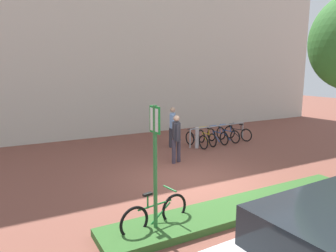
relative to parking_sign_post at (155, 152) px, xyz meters
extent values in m
plane|color=brown|center=(2.38, 2.33, -1.71)|extent=(60.00, 60.00, 0.00)
cube|color=beige|center=(2.38, 10.27, 3.29)|extent=(28.00, 1.20, 10.00)
cube|color=#336028|center=(2.32, 0.00, -1.63)|extent=(7.00, 1.10, 0.16)
cylinder|color=#2D7238|center=(0.00, 0.00, -0.40)|extent=(0.08, 0.08, 2.64)
cube|color=#198C33|center=(0.00, 0.00, 0.64)|extent=(0.05, 0.36, 0.52)
cube|color=white|center=(0.00, 0.00, 0.64)|extent=(0.05, 0.30, 0.44)
torus|color=black|center=(-0.43, 0.08, -1.38)|extent=(0.66, 0.17, 0.66)
torus|color=black|center=(0.57, 0.25, -1.38)|extent=(0.66, 0.17, 0.66)
cylinder|color=#1E7233|center=(0.07, 0.16, -1.16)|extent=(0.83, 0.18, 0.04)
cylinder|color=#1E7233|center=(0.17, 0.18, -1.42)|extent=(0.60, 0.14, 0.44)
cylinder|color=#1E7233|center=(-0.11, 0.13, -1.04)|extent=(0.04, 0.04, 0.28)
cube|color=black|center=(-0.11, 0.13, -0.88)|extent=(0.21, 0.11, 0.05)
cylinder|color=#1E7233|center=(0.45, 0.23, -0.90)|extent=(0.11, 0.42, 0.04)
cylinder|color=#99999E|center=(4.46, 5.72, -1.31)|extent=(0.06, 0.06, 0.80)
cylinder|color=#99999E|center=(7.60, 5.98, -1.31)|extent=(0.06, 0.06, 0.80)
cylinder|color=#99999E|center=(6.03, 5.85, -0.91)|extent=(3.14, 0.31, 0.06)
torus|color=black|center=(4.82, 5.25, -1.41)|extent=(0.11, 0.61, 0.61)
torus|color=black|center=(4.74, 6.18, -1.41)|extent=(0.11, 0.61, 0.61)
cylinder|color=black|center=(4.78, 5.71, -1.21)|extent=(0.10, 0.77, 0.03)
cylinder|color=black|center=(4.77, 5.80, -1.44)|extent=(0.08, 0.56, 0.40)
cylinder|color=black|center=(4.79, 5.54, -1.10)|extent=(0.03, 0.03, 0.26)
cube|color=black|center=(4.79, 5.54, -0.95)|extent=(0.09, 0.19, 0.05)
cylinder|color=black|center=(4.75, 6.07, -0.97)|extent=(0.39, 0.07, 0.04)
torus|color=black|center=(5.38, 5.37, -1.41)|extent=(0.09, 0.61, 0.61)
torus|color=black|center=(5.42, 6.30, -1.41)|extent=(0.09, 0.61, 0.61)
cylinder|color=gold|center=(5.40, 5.84, -1.21)|extent=(0.07, 0.77, 0.03)
cylinder|color=gold|center=(5.40, 5.93, -1.44)|extent=(0.06, 0.56, 0.40)
cylinder|color=gold|center=(5.39, 5.67, -1.10)|extent=(0.03, 0.03, 0.26)
cube|color=black|center=(5.39, 5.67, -0.95)|extent=(0.08, 0.19, 0.05)
cylinder|color=gold|center=(5.42, 6.19, -0.97)|extent=(0.39, 0.06, 0.04)
torus|color=black|center=(6.03, 5.41, -1.41)|extent=(0.06, 0.61, 0.61)
torus|color=black|center=(6.03, 6.35, -1.41)|extent=(0.06, 0.61, 0.61)
cylinder|color=#194CA5|center=(6.03, 5.88, -1.21)|extent=(0.03, 0.77, 0.03)
cylinder|color=#194CA5|center=(6.03, 5.97, -1.44)|extent=(0.03, 0.56, 0.40)
cylinder|color=#194CA5|center=(6.03, 5.71, -1.10)|extent=(0.03, 0.03, 0.26)
cube|color=black|center=(6.03, 5.71, -0.95)|extent=(0.07, 0.18, 0.05)
cylinder|color=#194CA5|center=(6.03, 6.23, -0.97)|extent=(0.39, 0.04, 0.04)
torus|color=black|center=(6.69, 5.45, -1.41)|extent=(0.10, 0.61, 0.61)
torus|color=black|center=(6.62, 6.39, -1.41)|extent=(0.10, 0.61, 0.61)
cylinder|color=#194CA5|center=(6.66, 5.92, -1.21)|extent=(0.09, 0.77, 0.03)
cylinder|color=#194CA5|center=(6.65, 6.01, -1.44)|extent=(0.08, 0.56, 0.40)
cylinder|color=#194CA5|center=(6.67, 5.75, -1.10)|extent=(0.03, 0.03, 0.26)
cube|color=black|center=(6.67, 5.75, -0.95)|extent=(0.09, 0.19, 0.05)
cylinder|color=#194CA5|center=(6.63, 6.28, -0.97)|extent=(0.39, 0.07, 0.04)
torus|color=black|center=(7.41, 5.51, -1.41)|extent=(0.21, 0.60, 0.61)
torus|color=black|center=(7.16, 6.42, -1.41)|extent=(0.21, 0.60, 0.61)
cylinder|color=black|center=(7.29, 5.96, -1.21)|extent=(0.23, 0.75, 0.03)
cylinder|color=black|center=(7.26, 6.05, -1.44)|extent=(0.18, 0.55, 0.40)
cylinder|color=black|center=(7.33, 5.80, -1.10)|extent=(0.03, 0.03, 0.26)
cube|color=black|center=(7.33, 5.80, -0.95)|extent=(0.12, 0.20, 0.05)
cylinder|color=black|center=(7.19, 6.31, -0.97)|extent=(0.38, 0.14, 0.04)
cylinder|color=#ADADB2|center=(4.70, 5.55, -1.26)|extent=(0.16, 0.16, 0.90)
cylinder|color=#2D2D38|center=(3.78, 6.21, -1.29)|extent=(0.14, 0.14, 0.85)
cylinder|color=#2D2D38|center=(4.01, 6.28, -1.29)|extent=(0.14, 0.14, 0.85)
cube|color=#8CB2E5|center=(3.90, 6.25, -0.55)|extent=(0.41, 0.47, 0.62)
cylinder|color=#8CB2E5|center=(3.76, 6.02, -0.59)|extent=(0.09, 0.09, 0.59)
cylinder|color=#8CB2E5|center=(4.03, 6.47, -0.59)|extent=(0.09, 0.09, 0.59)
sphere|color=tan|center=(3.90, 6.25, -0.10)|extent=(0.22, 0.22, 0.22)
cylinder|color=#383342|center=(2.74, 4.09, -1.29)|extent=(0.14, 0.14, 0.85)
cylinder|color=#383342|center=(3.00, 4.19, -1.29)|extent=(0.14, 0.14, 0.85)
cube|color=#2D2D38|center=(2.87, 4.14, -0.55)|extent=(0.37, 0.46, 0.62)
cylinder|color=#2D2D38|center=(2.77, 3.90, -0.59)|extent=(0.09, 0.09, 0.59)
cylinder|color=#2D2D38|center=(2.96, 4.38, -0.59)|extent=(0.09, 0.09, 0.59)
sphere|color=tan|center=(2.87, 4.14, -0.10)|extent=(0.22, 0.22, 0.22)
camera|label=1|loc=(-2.59, -5.30, 1.58)|focal=33.63mm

